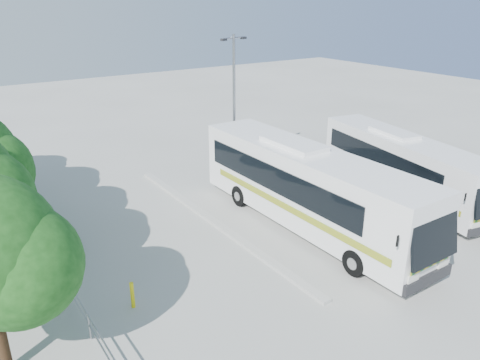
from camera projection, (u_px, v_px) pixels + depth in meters
ground at (275, 226)px, 22.81m from camera, size 100.00×100.00×0.00m
kerb_divider at (214, 221)px, 23.12m from camera, size 0.40×16.00×0.15m
railing at (39, 235)px, 20.39m from camera, size 0.06×22.00×1.00m
coach_main at (308, 187)px, 22.05m from camera, size 2.91×13.73×3.81m
coach_adjacent at (403, 164)px, 25.90m from camera, size 4.54×12.01×3.27m
lamppost at (234, 101)px, 27.79m from camera, size 2.05×0.73×8.49m
bollard at (132, 295)px, 16.66m from camera, size 0.15×0.15×1.02m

